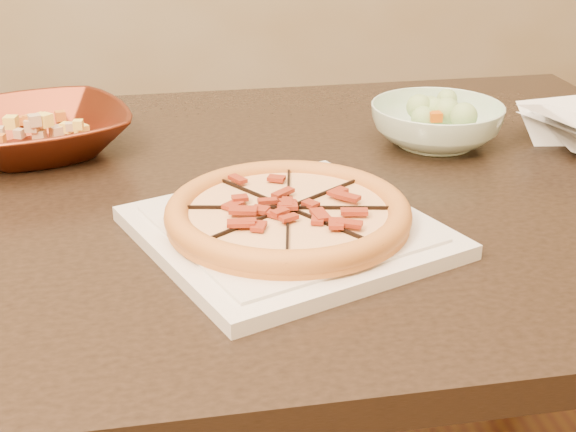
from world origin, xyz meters
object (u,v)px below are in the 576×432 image
plate (288,231)px  pizza (288,213)px  dining_table (211,247)px  salad_bowl (436,125)px  bronze_bowl (38,133)px

plate → pizza: size_ratio=1.44×
dining_table → pizza: bearing=-63.2°
dining_table → salad_bowl: salad_bowl is taller
dining_table → plate: 0.22m
dining_table → bronze_bowl: size_ratio=5.80×
salad_bowl → pizza: bearing=-132.4°
pizza → dining_table: bearing=116.8°
salad_bowl → dining_table: bearing=-160.0°
bronze_bowl → salad_bowl: size_ratio=1.31×
pizza → bronze_bowl: bearing=133.8°
dining_table → bronze_bowl: (-0.25, 0.18, 0.12)m
plate → salad_bowl: 0.41m
pizza → plate: bearing=-104.9°
bronze_bowl → salad_bowl: (0.61, -0.04, -0.00)m
pizza → bronze_bowl: 0.48m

